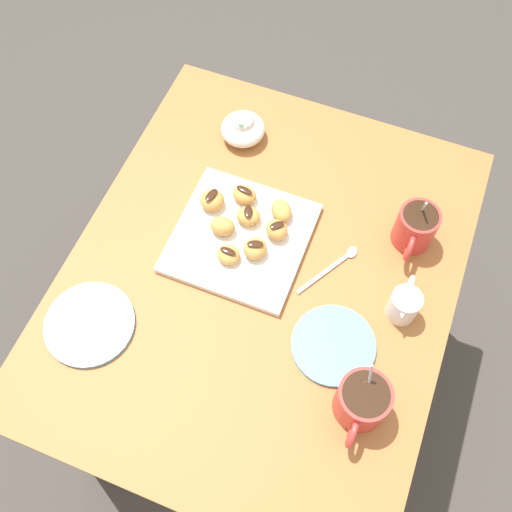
{
  "coord_description": "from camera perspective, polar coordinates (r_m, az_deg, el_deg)",
  "views": [
    {
      "loc": [
        0.49,
        0.18,
        1.84
      ],
      "look_at": [
        -0.02,
        -0.02,
        0.76
      ],
      "focal_mm": 41.4,
      "sensor_mm": 36.0,
      "label": 1
    }
  ],
  "objects": [
    {
      "name": "cream_pitcher_white",
      "position": [
        1.18,
        14.14,
        -4.5
      ],
      "size": [
        0.1,
        0.06,
        0.07
      ],
      "color": "white",
      "rests_on": "dining_table"
    },
    {
      "name": "chocolate_drizzle_1",
      "position": [
        1.25,
        -4.33,
        5.89
      ],
      "size": [
        0.04,
        0.03,
        0.0
      ],
      "primitive_type": "ellipsoid",
      "rotation": [
        0.0,
        0.0,
        6.05
      ],
      "color": "#381E11",
      "rests_on": "beignet_1"
    },
    {
      "name": "coffee_mug_red_left",
      "position": [
        1.25,
        15.16,
        2.7
      ],
      "size": [
        0.12,
        0.08,
        0.14
      ],
      "color": "red",
      "rests_on": "dining_table"
    },
    {
      "name": "chocolate_drizzle_4",
      "position": [
        1.23,
        -0.75,
        4.31
      ],
      "size": [
        0.04,
        0.03,
        0.0
      ],
      "primitive_type": "ellipsoid",
      "rotation": [
        0.0,
        0.0,
        3.52
      ],
      "color": "#381E11",
      "rests_on": "beignet_4"
    },
    {
      "name": "chocolate_drizzle_6",
      "position": [
        1.2,
        1.89,
        3.05
      ],
      "size": [
        0.03,
        0.03,
        0.0
      ],
      "primitive_type": "ellipsoid",
      "rotation": [
        0.0,
        0.0,
        5.48
      ],
      "color": "#381E11",
      "rests_on": "beignet_6"
    },
    {
      "name": "beignet_4",
      "position": [
        1.24,
        -0.74,
        3.88
      ],
      "size": [
        0.05,
        0.05,
        0.03
      ],
      "primitive_type": "ellipsoid",
      "rotation": [
        0.0,
        0.0,
        3.24
      ],
      "color": "#D19347",
      "rests_on": "pastry_plate_square"
    },
    {
      "name": "ice_cream_bowl",
      "position": [
        1.38,
        -1.28,
        12.29
      ],
      "size": [
        0.1,
        0.1,
        0.08
      ],
      "color": "white",
      "rests_on": "dining_table"
    },
    {
      "name": "beignet_6",
      "position": [
        1.22,
        1.87,
        2.57
      ],
      "size": [
        0.06,
        0.07,
        0.04
      ],
      "primitive_type": "ellipsoid",
      "rotation": [
        0.0,
        0.0,
        5.64
      ],
      "color": "#D19347",
      "rests_on": "pastry_plate_square"
    },
    {
      "name": "beignet_0",
      "position": [
        1.27,
        -1.12,
        5.94
      ],
      "size": [
        0.05,
        0.06,
        0.03
      ],
      "primitive_type": "ellipsoid",
      "rotation": [
        0.0,
        0.0,
        1.45
      ],
      "color": "#D19347",
      "rests_on": "pastry_plate_square"
    },
    {
      "name": "saucer_sky_left",
      "position": [
        1.16,
        7.48,
        -8.54
      ],
      "size": [
        0.16,
        0.16,
        0.01
      ],
      "primitive_type": "cylinder",
      "color": "#66A8DB",
      "rests_on": "dining_table"
    },
    {
      "name": "pastry_plate_square",
      "position": [
        1.24,
        -1.49,
        1.77
      ],
      "size": [
        0.27,
        0.27,
        0.02
      ],
      "primitive_type": "cube",
      "color": "white",
      "rests_on": "dining_table"
    },
    {
      "name": "beignet_1",
      "position": [
        1.26,
        -4.27,
        5.41
      ],
      "size": [
        0.07,
        0.06,
        0.04
      ],
      "primitive_type": "ellipsoid",
      "rotation": [
        0.0,
        0.0,
        5.98
      ],
      "color": "#D19347",
      "rests_on": "pastry_plate_square"
    },
    {
      "name": "chocolate_drizzle_0",
      "position": [
        1.25,
        -1.14,
        6.41
      ],
      "size": [
        0.02,
        0.04,
        0.0
      ],
      "primitive_type": "ellipsoid",
      "rotation": [
        0.0,
        0.0,
        1.41
      ],
      "color": "#381E11",
      "rests_on": "beignet_0"
    },
    {
      "name": "beignet_7",
      "position": [
        1.2,
        -0.08,
        0.73
      ],
      "size": [
        0.06,
        0.05,
        0.04
      ],
      "primitive_type": "ellipsoid",
      "rotation": [
        0.0,
        0.0,
        4.6
      ],
      "color": "#D19347",
      "rests_on": "pastry_plate_square"
    },
    {
      "name": "beignet_2",
      "position": [
        1.25,
        2.47,
        4.4
      ],
      "size": [
        0.07,
        0.07,
        0.03
      ],
      "primitive_type": "ellipsoid",
      "rotation": [
        0.0,
        0.0,
        3.78
      ],
      "color": "#D19347",
      "rests_on": "pastry_plate_square"
    },
    {
      "name": "ground_plane",
      "position": [
        1.91,
        0.33,
        -11.39
      ],
      "size": [
        8.0,
        8.0,
        0.0
      ],
      "primitive_type": "plane",
      "color": "#423D38"
    },
    {
      "name": "saucer_sky_right",
      "position": [
        1.21,
        -15.78,
        -6.35
      ],
      "size": [
        0.18,
        0.18,
        0.01
      ],
      "primitive_type": "cylinder",
      "color": "#66A8DB",
      "rests_on": "dining_table"
    },
    {
      "name": "loose_spoon_near_saucer",
      "position": [
        1.23,
        7.62,
        -0.86
      ],
      "size": [
        0.15,
        0.09,
        0.01
      ],
      "color": "silver",
      "rests_on": "dining_table"
    },
    {
      "name": "chocolate_drizzle_5",
      "position": [
        1.19,
        -2.72,
        0.47
      ],
      "size": [
        0.02,
        0.03,
        0.0
      ],
      "primitive_type": "ellipsoid",
      "rotation": [
        0.0,
        0.0,
        1.52
      ],
      "color": "#381E11",
      "rests_on": "beignet_5"
    },
    {
      "name": "beignet_5",
      "position": [
        1.2,
        -2.69,
        0.12
      ],
      "size": [
        0.06,
        0.06,
        0.03
      ],
      "primitive_type": "ellipsoid",
      "rotation": [
        0.0,
        0.0,
        1.3
      ],
      "color": "#D19347",
      "rests_on": "pastry_plate_square"
    },
    {
      "name": "dining_table",
      "position": [
        1.35,
        0.46,
        -4.34
      ],
      "size": [
        0.95,
        0.78,
        0.74
      ],
      "color": "#A36633",
      "rests_on": "ground_plane"
    },
    {
      "name": "beignet_3",
      "position": [
        1.23,
        -3.26,
        2.9
      ],
      "size": [
        0.05,
        0.06,
        0.04
      ],
      "primitive_type": "ellipsoid",
      "rotation": [
        0.0,
        0.0,
        1.69
      ],
      "color": "#D19347",
      "rests_on": "pastry_plate_square"
    },
    {
      "name": "coffee_mug_red_right",
      "position": [
        1.09,
        10.2,
        -13.65
      ],
      "size": [
        0.14,
        0.1,
        0.15
      ],
      "color": "red",
      "rests_on": "dining_table"
    },
    {
      "name": "chocolate_drizzle_7",
      "position": [
        1.18,
        -0.08,
        1.16
      ],
      "size": [
        0.03,
        0.04,
        0.0
      ],
      "primitive_type": "ellipsoid",
      "rotation": [
        0.0,
        0.0,
        5.08
      ],
      "color": "#381E11",
      "rests_on": "beignet_7"
    }
  ]
}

